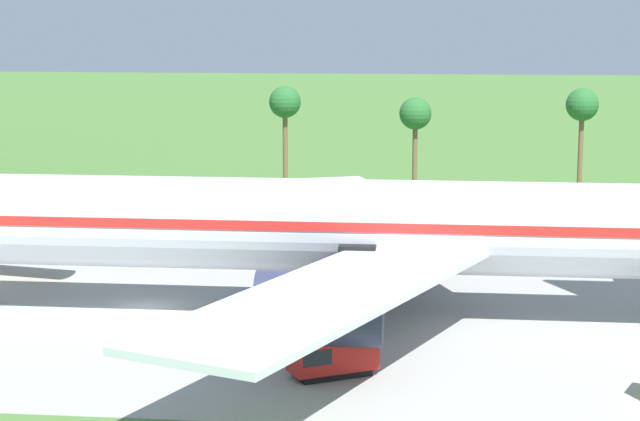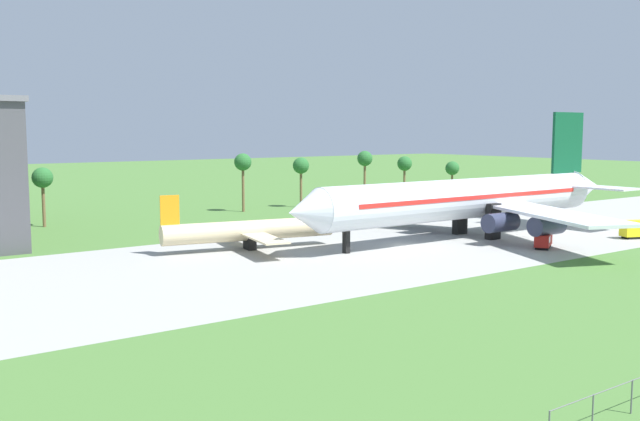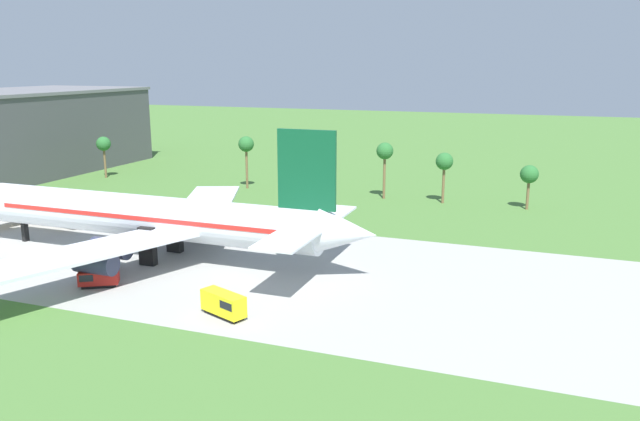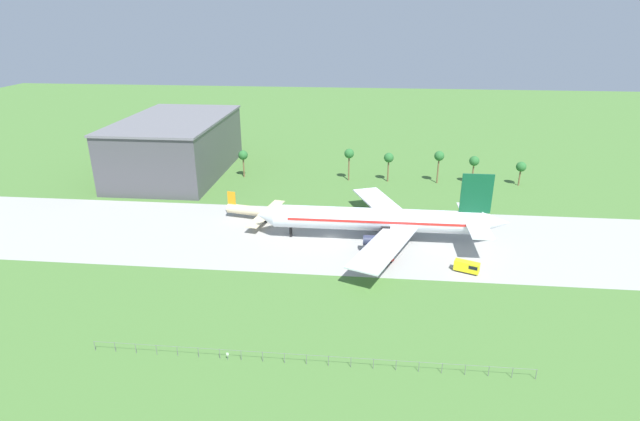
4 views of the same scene
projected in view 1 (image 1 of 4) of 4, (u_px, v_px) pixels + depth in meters
ground_plane at (146, 307)px, 81.31m from camera, size 600.00×600.00×0.00m
taxiway_strip at (146, 307)px, 81.31m from camera, size 320.00×44.00×0.02m
jet_airliner at (346, 227)px, 78.06m from camera, size 69.01×59.38×20.10m
baggage_tug at (330, 357)px, 65.74m from camera, size 5.32×4.23×2.15m
palm_tree_row at (456, 117)px, 128.36m from camera, size 106.21×3.60×12.19m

